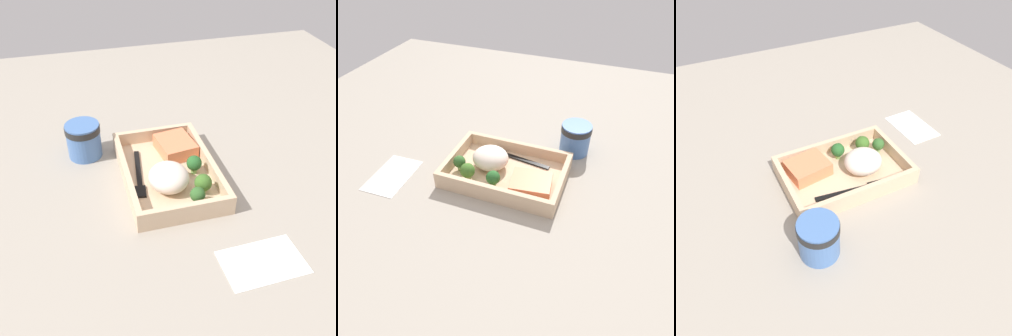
{
  "view_description": "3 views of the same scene",
  "coord_description": "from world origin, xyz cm",
  "views": [
    {
      "loc": [
        63.95,
        -17.3,
        53.27
      ],
      "look_at": [
        0.0,
        0.0,
        2.7
      ],
      "focal_mm": 42.0,
      "sensor_mm": 36.0,
      "label": 1
    },
    {
      "loc": [
        -21.51,
        56.9,
        52.69
      ],
      "look_at": [
        0.0,
        0.0,
        2.7
      ],
      "focal_mm": 35.0,
      "sensor_mm": 36.0,
      "label": 2
    },
    {
      "loc": [
        -25.2,
        -49.88,
        53.54
      ],
      "look_at": [
        0.0,
        0.0,
        2.7
      ],
      "focal_mm": 35.0,
      "sensor_mm": 36.0,
      "label": 3
    }
  ],
  "objects": [
    {
      "name": "fork",
      "position": [
        -0.5,
        -6.25,
        1.42
      ],
      "size": [
        15.88,
        3.81,
        0.44
      ],
      "color": "black",
      "rests_on": "takeout_tray"
    },
    {
      "name": "broccoli_floret_3",
      "position": [
        10.93,
        2.92,
        3.65
      ],
      "size": [
        3.0,
        3.0,
        4.09
      ],
      "color": "#80A966",
      "rests_on": "takeout_tray"
    },
    {
      "name": "takeout_tray",
      "position": [
        0.0,
        0.0,
        0.6
      ],
      "size": [
        28.47,
        19.16,
        1.2
      ],
      "primitive_type": "cube",
      "color": "#CEAE8B",
      "rests_on": "ground_plane"
    },
    {
      "name": "broccoli_floret_1",
      "position": [
        7.71,
        5.16,
        3.58
      ],
      "size": [
        3.55,
        3.55,
        4.26
      ],
      "color": "#8BA75B",
      "rests_on": "takeout_tray"
    },
    {
      "name": "mashed_potatoes",
      "position": [
        4.43,
        -1.04,
        3.83
      ],
      "size": [
        8.86,
        8.23,
        5.25
      ],
      "primitive_type": "ellipsoid",
      "color": "silver",
      "rests_on": "takeout_tray"
    },
    {
      "name": "tray_rim",
      "position": [
        0.0,
        0.0,
        2.75
      ],
      "size": [
        28.47,
        19.16,
        3.09
      ],
      "color": "#CEAE8B",
      "rests_on": "takeout_tray"
    },
    {
      "name": "ground_plane",
      "position": [
        0.0,
        0.0,
        -1.0
      ],
      "size": [
        160.0,
        160.0,
        2.0
      ],
      "primitive_type": "cube",
      "color": "gray"
    },
    {
      "name": "paper_cup",
      "position": [
        -13.34,
        -16.26,
        4.56
      ],
      "size": [
        7.9,
        7.9,
        8.18
      ],
      "color": "#476EAC",
      "rests_on": "ground_plane"
    },
    {
      "name": "salmon_fillet",
      "position": [
        -7.43,
        3.73,
        2.78
      ],
      "size": [
        10.03,
        8.75,
        3.16
      ],
      "primitive_type": "cube",
      "rotation": [
        0.0,
        0.0,
        0.14
      ],
      "color": "#F07F53",
      "rests_on": "takeout_tray"
    },
    {
      "name": "receipt_slip",
      "position": [
        26.34,
        9.56,
        0.12
      ],
      "size": [
        9.3,
        14.42,
        0.24
      ],
      "primitive_type": "cube",
      "rotation": [
        0.0,
        0.0,
        0.03
      ],
      "color": "white",
      "rests_on": "ground_plane"
    },
    {
      "name": "broccoli_floret_2",
      "position": [
        1.09,
        5.45,
        3.62
      ],
      "size": [
        3.29,
        3.29,
        4.18
      ],
      "color": "#76A351",
      "rests_on": "takeout_tray"
    }
  ]
}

